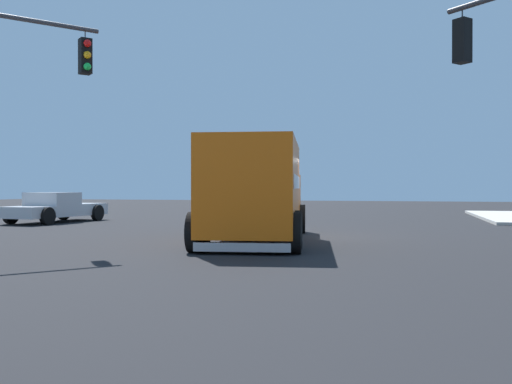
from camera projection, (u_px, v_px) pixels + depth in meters
ground_plane at (302, 236)px, 18.29m from camera, size 100.00×100.00×0.00m
delivery_truck at (257, 191)px, 16.36m from camera, size 3.83×7.89×2.90m
pickup_silver at (55, 206)px, 25.47m from camera, size 2.65×5.37×1.38m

